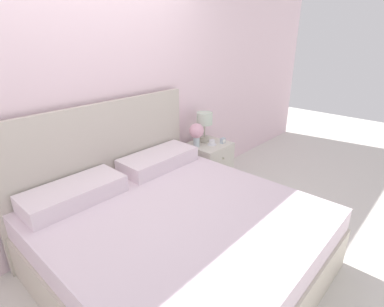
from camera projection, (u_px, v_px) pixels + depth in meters
ground_plane at (112, 222)px, 3.08m from camera, size 12.00×12.00×0.00m
wall_back at (93, 95)px, 2.63m from camera, size 8.00×0.06×2.60m
bed at (173, 235)px, 2.40m from camera, size 1.91×1.96×1.24m
nightstand at (208, 165)px, 3.69m from camera, size 0.48×0.46×0.57m
table_lamp at (205, 121)px, 3.56m from camera, size 0.19×0.19×0.36m
flower_vase at (197, 132)px, 3.43m from camera, size 0.17×0.17×0.28m
teacup at (212, 143)px, 3.54m from camera, size 0.11×0.11×0.06m
alarm_clock at (223, 141)px, 3.59m from camera, size 0.06×0.04×0.06m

